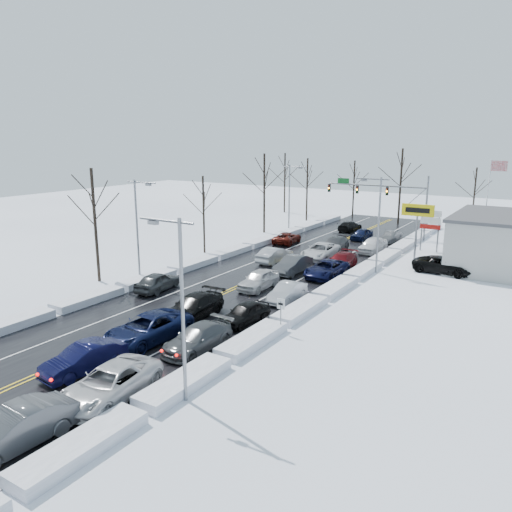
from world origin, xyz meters
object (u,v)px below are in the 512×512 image
Objects in this scene: tires_plus_sign at (418,214)px; flagpole at (489,195)px; oncoming_car_0 at (275,262)px; traffic_signal_mast at (387,194)px.

tires_plus_sign is 0.60× the size of flagpole.
flagpole reaches higher than oncoming_car_0.
oncoming_car_0 is (-5.08, -19.72, -5.48)m from traffic_signal_mast.
tires_plus_sign is at bearing -59.54° from traffic_signal_mast.
traffic_signal_mast is 2.77× the size of oncoming_car_0.
flagpole is at bearing 71.56° from tires_plus_sign.
tires_plus_sign is 1.25× the size of oncoming_car_0.
tires_plus_sign is at bearing -108.44° from flagpole.
traffic_signal_mast is 1.33× the size of flagpole.
flagpole is at bearing 9.73° from traffic_signal_mast.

